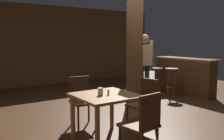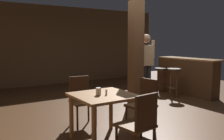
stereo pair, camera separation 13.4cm
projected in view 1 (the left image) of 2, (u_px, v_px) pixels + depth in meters
ground_plane at (143, 110)px, 5.63m from camera, size 10.80×10.80×0.00m
wall_back at (62, 45)px, 9.15m from camera, size 8.00×0.10×2.80m
pillar at (135, 47)px, 5.97m from camera, size 0.28×0.28×2.80m
dining_table at (105, 103)px, 3.86m from camera, size 0.89×0.89×0.74m
chair_south at (143, 122)px, 3.22m from camera, size 0.47×0.47×0.89m
chair_east at (145, 102)px, 4.33m from camera, size 0.47×0.47×0.89m
chair_north at (82, 98)px, 4.59m from camera, size 0.46×0.46×0.89m
napkin_cup at (100, 92)px, 3.78m from camera, size 0.08×0.08×0.11m
salt_shaker at (108, 92)px, 3.81m from camera, size 0.03×0.03×0.08m
standing_person at (144, 63)px, 6.21m from camera, size 0.47×0.28×1.72m
bar_counter at (184, 76)px, 7.37m from camera, size 0.56×1.98×1.05m
bar_stool_near at (171, 75)px, 6.90m from camera, size 0.37×0.37×0.80m
bar_stool_mid at (158, 74)px, 7.57m from camera, size 0.36×0.36×0.74m
bar_stool_far at (139, 70)px, 8.14m from camera, size 0.37×0.37×0.80m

